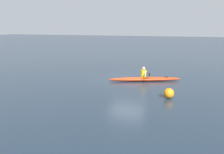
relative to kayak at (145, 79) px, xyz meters
The scene contains 4 objects.
ground_plane 1.42m from the kayak, 16.04° to the right, with size 160.00×160.00×0.00m, color #1E2D3D.
kayak is the anchor object (origin of this frame).
kayaker 0.44m from the kayak, 24.78° to the left, with size 1.00×2.11×0.70m.
mooring_buoy_red_near 4.32m from the kayak, 120.57° to the left, with size 0.53×0.53×0.57m.
Camera 1 is at (-5.55, 17.35, 3.64)m, focal length 42.14 mm.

